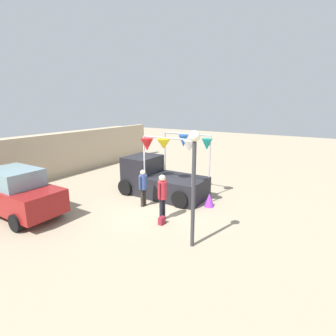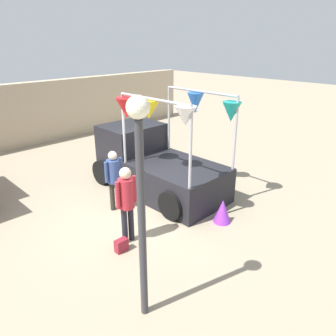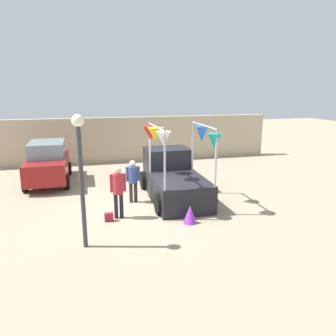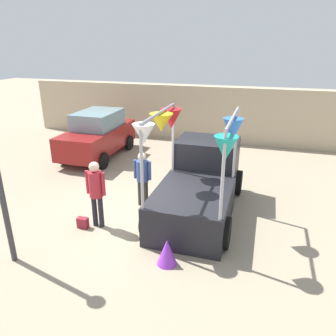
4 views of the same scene
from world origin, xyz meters
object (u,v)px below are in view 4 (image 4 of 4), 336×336
Objects in this scene: parked_car at (98,134)px; folded_kite_bundle_violet at (167,252)px; vendor_truck at (200,180)px; person_customer at (96,188)px; person_vendor at (142,174)px; handbag at (83,223)px.

parked_car is 6.67× the size of folded_kite_bundle_violet.
vendor_truck reaches higher than person_customer.
person_vendor is at bearing 121.23° from folded_kite_bundle_violet.
vendor_truck is 2.78m from folded_kite_bundle_violet.
vendor_truck is at bearing 36.63° from person_customer.
person_customer is at bearing -62.26° from parked_car.
person_vendor is (0.70, 1.44, -0.11)m from person_customer.
person_vendor is at bearing 57.36° from handbag.
vendor_truck is 1.03× the size of parked_car.
folded_kite_bundle_violet is (1.47, -2.43, -0.68)m from person_vendor.
parked_car is at bearing 113.73° from handbag.
person_customer reaches higher than person_vendor.
person_vendor is 2.12m from handbag.
parked_car is 7.78m from folded_kite_bundle_violet.
person_customer is 2.97× the size of folded_kite_bundle_violet.
parked_car is (-4.98, 3.35, 0.07)m from vendor_truck.
handbag is (-1.05, -1.64, -0.84)m from person_vendor.
person_customer is 6.36× the size of handbag.
person_vendor is at bearing -47.19° from parked_car.
person_customer is at bearing 29.74° from handbag.
person_vendor is 2.92m from folded_kite_bundle_violet.
parked_car is 5.73m from person_customer.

